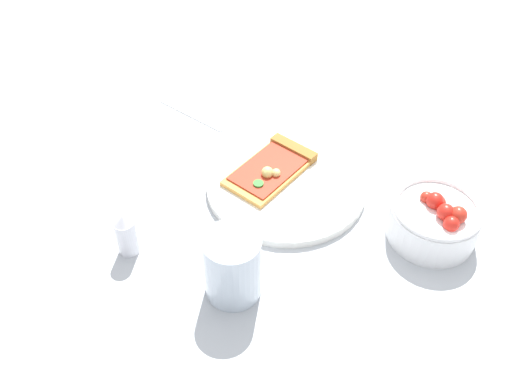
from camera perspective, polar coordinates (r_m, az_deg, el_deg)
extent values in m
plane|color=#B2B7BC|center=(0.91, 2.67, -1.35)|extent=(2.40, 2.40, 0.00)
cylinder|color=white|center=(0.93, 3.02, 0.75)|extent=(0.26, 0.26, 0.01)
cube|color=gold|center=(0.94, 1.37, 2.17)|extent=(0.16, 0.11, 0.01)
cube|color=#A36B2D|center=(0.98, 3.78, 4.33)|extent=(0.03, 0.09, 0.02)
cube|color=#B22D19|center=(0.93, 1.37, 2.42)|extent=(0.14, 0.10, 0.00)
sphere|color=#F2D87F|center=(0.92, 2.03, 1.93)|extent=(0.01, 0.01, 0.01)
sphere|color=#EAD172|center=(0.92, 1.14, 1.97)|extent=(0.02, 0.02, 0.02)
cylinder|color=#388433|center=(0.90, 0.22, 0.83)|extent=(0.02, 0.02, 0.00)
cylinder|color=white|center=(0.88, 17.32, -2.91)|extent=(0.13, 0.13, 0.06)
torus|color=white|center=(0.86, 17.74, -1.56)|extent=(0.13, 0.13, 0.01)
sphere|color=red|center=(0.86, 17.48, -0.84)|extent=(0.03, 0.03, 0.03)
sphere|color=red|center=(0.84, 18.96, -3.04)|extent=(0.02, 0.02, 0.02)
sphere|color=red|center=(0.85, 19.57, -2.17)|extent=(0.03, 0.03, 0.03)
sphere|color=red|center=(0.85, 18.46, -1.93)|extent=(0.03, 0.03, 0.03)
sphere|color=red|center=(0.87, 16.67, -0.50)|extent=(0.02, 0.02, 0.02)
sphere|color=red|center=(0.87, 17.71, -1.03)|extent=(0.02, 0.02, 0.02)
cylinder|color=silver|center=(0.76, -2.35, -7.43)|extent=(0.08, 0.08, 0.10)
cylinder|color=black|center=(0.77, -2.34, -7.75)|extent=(0.07, 0.07, 0.08)
cube|color=white|center=(0.73, -1.39, -6.62)|extent=(0.03, 0.03, 0.02)
cube|color=white|center=(0.74, -3.60, -5.99)|extent=(0.02, 0.02, 0.02)
cube|color=white|center=(1.12, -4.92, 8.93)|extent=(0.12, 0.17, 0.00)
cylinder|color=silver|center=(0.84, -12.81, -4.39)|extent=(0.03, 0.03, 0.06)
cone|color=silver|center=(0.81, -13.21, -2.70)|extent=(0.03, 0.03, 0.01)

